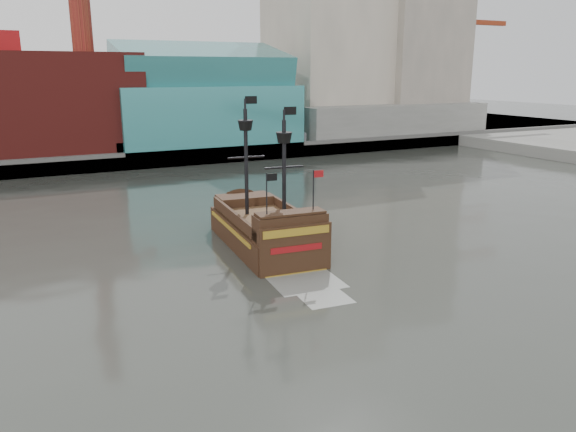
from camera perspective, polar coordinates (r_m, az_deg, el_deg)
ground at (r=33.65m, az=14.69°, el=-11.30°), size 400.00×400.00×0.00m
promenade_far at (r=116.95m, az=-16.58°, el=7.38°), size 220.00×60.00×2.00m
seawall at (r=88.28m, az=-13.03°, el=5.65°), size 220.00×1.00×2.60m
skyline at (r=110.44m, az=-13.95°, el=19.43°), size 149.00×45.00×62.00m
crane_a at (r=144.09m, az=17.46°, el=15.79°), size 22.50×4.00×32.25m
crane_b at (r=157.88m, az=17.37°, el=14.35°), size 19.10×4.00×26.25m
pirate_ship at (r=46.90m, az=-2.33°, el=-1.80°), size 6.88×18.17×13.31m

